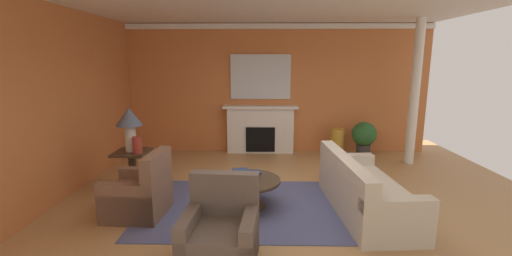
{
  "coord_description": "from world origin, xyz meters",
  "views": [
    {
      "loc": [
        -0.23,
        -4.95,
        2.22
      ],
      "look_at": [
        -0.34,
        1.13,
        1.0
      ],
      "focal_mm": 23.65,
      "sensor_mm": 36.0,
      "label": 1
    }
  ],
  "objects_px": {
    "fireplace": "(260,130)",
    "table_lamp": "(129,121)",
    "vase_tall_corner": "(337,142)",
    "potted_plant": "(364,136)",
    "mantel_mirror": "(261,77)",
    "sofa": "(363,193)",
    "side_table": "(133,168)",
    "coffee_table": "(248,186)",
    "armchair_near_window": "(140,195)",
    "armchair_facing_fireplace": "(221,236)",
    "vase_on_side_table": "(137,145)"
  },
  "relations": [
    {
      "from": "table_lamp",
      "to": "armchair_near_window",
      "type": "bearing_deg",
      "value": -64.29
    },
    {
      "from": "side_table",
      "to": "armchair_near_window",
      "type": "bearing_deg",
      "value": -64.29
    },
    {
      "from": "mantel_mirror",
      "to": "vase_tall_corner",
      "type": "distance_m",
      "value": 2.39
    },
    {
      "from": "sofa",
      "to": "fireplace",
      "type": "bearing_deg",
      "value": 114.94
    },
    {
      "from": "armchair_facing_fireplace",
      "to": "table_lamp",
      "type": "xyz_separation_m",
      "value": [
        -1.77,
        2.09,
        0.92
      ]
    },
    {
      "from": "fireplace",
      "to": "vase_tall_corner",
      "type": "distance_m",
      "value": 1.84
    },
    {
      "from": "armchair_near_window",
      "to": "armchair_facing_fireplace",
      "type": "distance_m",
      "value": 1.74
    },
    {
      "from": "fireplace",
      "to": "vase_on_side_table",
      "type": "height_order",
      "value": "fireplace"
    },
    {
      "from": "sofa",
      "to": "potted_plant",
      "type": "relative_size",
      "value": 2.6
    },
    {
      "from": "sofa",
      "to": "vase_tall_corner",
      "type": "bearing_deg",
      "value": 85.04
    },
    {
      "from": "vase_on_side_table",
      "to": "armchair_facing_fireplace",
      "type": "bearing_deg",
      "value": -50.46
    },
    {
      "from": "fireplace",
      "to": "table_lamp",
      "type": "xyz_separation_m",
      "value": [
        -2.19,
        -2.52,
        0.68
      ]
    },
    {
      "from": "side_table",
      "to": "potted_plant",
      "type": "bearing_deg",
      "value": 25.11
    },
    {
      "from": "side_table",
      "to": "table_lamp",
      "type": "distance_m",
      "value": 0.82
    },
    {
      "from": "mantel_mirror",
      "to": "armchair_facing_fireplace",
      "type": "distance_m",
      "value": 4.98
    },
    {
      "from": "mantel_mirror",
      "to": "sofa",
      "type": "bearing_deg",
      "value": -65.83
    },
    {
      "from": "fireplace",
      "to": "coffee_table",
      "type": "xyz_separation_m",
      "value": [
        -0.18,
        -3.18,
        -0.21
      ]
    },
    {
      "from": "fireplace",
      "to": "sofa",
      "type": "relative_size",
      "value": 0.83
    },
    {
      "from": "sofa",
      "to": "armchair_near_window",
      "type": "bearing_deg",
      "value": -177.38
    },
    {
      "from": "table_lamp",
      "to": "sofa",
      "type": "bearing_deg",
      "value": -12.12
    },
    {
      "from": "armchair_facing_fireplace",
      "to": "side_table",
      "type": "xyz_separation_m",
      "value": [
        -1.77,
        2.09,
        0.09
      ]
    },
    {
      "from": "sofa",
      "to": "potted_plant",
      "type": "distance_m",
      "value": 3.08
    },
    {
      "from": "fireplace",
      "to": "sofa",
      "type": "xyz_separation_m",
      "value": [
        1.54,
        -3.32,
        -0.25
      ]
    },
    {
      "from": "sofa",
      "to": "side_table",
      "type": "xyz_separation_m",
      "value": [
        -3.73,
        0.8,
        0.1
      ]
    },
    {
      "from": "side_table",
      "to": "potted_plant",
      "type": "xyz_separation_m",
      "value": [
        4.59,
        2.15,
        0.09
      ]
    },
    {
      "from": "armchair_near_window",
      "to": "side_table",
      "type": "distance_m",
      "value": 1.06
    },
    {
      "from": "fireplace",
      "to": "coffee_table",
      "type": "distance_m",
      "value": 3.19
    },
    {
      "from": "fireplace",
      "to": "vase_tall_corner",
      "type": "relative_size",
      "value": 2.72
    },
    {
      "from": "mantel_mirror",
      "to": "potted_plant",
      "type": "bearing_deg",
      "value": -11.43
    },
    {
      "from": "armchair_facing_fireplace",
      "to": "potted_plant",
      "type": "distance_m",
      "value": 5.09
    },
    {
      "from": "armchair_near_window",
      "to": "armchair_facing_fireplace",
      "type": "bearing_deg",
      "value": -40.82
    },
    {
      "from": "armchair_near_window",
      "to": "vase_on_side_table",
      "type": "distance_m",
      "value": 1.03
    },
    {
      "from": "sofa",
      "to": "potted_plant",
      "type": "height_order",
      "value": "sofa"
    },
    {
      "from": "vase_on_side_table",
      "to": "table_lamp",
      "type": "bearing_deg",
      "value": 141.34
    },
    {
      "from": "fireplace",
      "to": "table_lamp",
      "type": "height_order",
      "value": "table_lamp"
    },
    {
      "from": "side_table",
      "to": "potted_plant",
      "type": "relative_size",
      "value": 0.84
    },
    {
      "from": "vase_tall_corner",
      "to": "potted_plant",
      "type": "xyz_separation_m",
      "value": [
        0.6,
        -0.07,
        0.16
      ]
    },
    {
      "from": "armchair_facing_fireplace",
      "to": "sofa",
      "type": "bearing_deg",
      "value": 33.33
    },
    {
      "from": "coffee_table",
      "to": "vase_tall_corner",
      "type": "relative_size",
      "value": 1.51
    },
    {
      "from": "coffee_table",
      "to": "vase_tall_corner",
      "type": "xyz_separation_m",
      "value": [
        1.98,
        2.88,
        -0.01
      ]
    },
    {
      "from": "fireplace",
      "to": "sofa",
      "type": "height_order",
      "value": "fireplace"
    },
    {
      "from": "coffee_table",
      "to": "vase_on_side_table",
      "type": "xyz_separation_m",
      "value": [
        -1.86,
        0.54,
        0.51
      ]
    },
    {
      "from": "sofa",
      "to": "table_lamp",
      "type": "relative_size",
      "value": 2.88
    },
    {
      "from": "sofa",
      "to": "armchair_near_window",
      "type": "height_order",
      "value": "armchair_near_window"
    },
    {
      "from": "sofa",
      "to": "armchair_facing_fireplace",
      "type": "relative_size",
      "value": 2.27
    },
    {
      "from": "mantel_mirror",
      "to": "side_table",
      "type": "distance_m",
      "value": 3.71
    },
    {
      "from": "fireplace",
      "to": "vase_tall_corner",
      "type": "bearing_deg",
      "value": -9.42
    },
    {
      "from": "fireplace",
      "to": "armchair_facing_fireplace",
      "type": "height_order",
      "value": "fireplace"
    },
    {
      "from": "sofa",
      "to": "side_table",
      "type": "distance_m",
      "value": 3.82
    },
    {
      "from": "mantel_mirror",
      "to": "sofa",
      "type": "relative_size",
      "value": 0.67
    }
  ]
}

